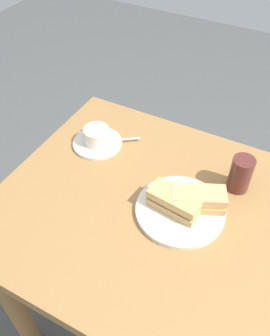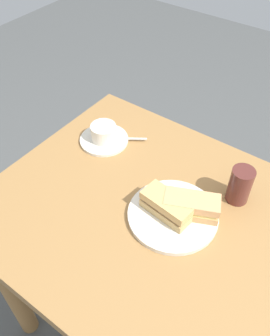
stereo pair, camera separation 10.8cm
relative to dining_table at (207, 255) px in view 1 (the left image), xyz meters
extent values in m
cube|color=olive|center=(0.00, 0.00, 0.10)|extent=(1.24, 0.76, 0.04)
cylinder|color=olive|center=(-0.55, -0.31, -0.29)|extent=(0.07, 0.07, 0.72)
cylinder|color=olive|center=(-0.55, 0.31, -0.29)|extent=(0.07, 0.07, 0.72)
cylinder|color=silver|center=(-0.10, 0.02, 0.12)|extent=(0.25, 0.25, 0.01)
cube|color=tan|center=(-0.12, 0.01, 0.14)|extent=(0.15, 0.08, 0.02)
cube|color=brown|center=(-0.12, 0.01, 0.16)|extent=(0.14, 0.08, 0.01)
cube|color=tan|center=(-0.12, 0.01, 0.18)|extent=(0.15, 0.08, 0.02)
cube|color=tan|center=(-0.07, 0.05, 0.14)|extent=(0.16, 0.12, 0.02)
cube|color=#DFC36B|center=(-0.07, 0.05, 0.16)|extent=(0.15, 0.11, 0.01)
cube|color=tan|center=(-0.07, 0.05, 0.18)|extent=(0.16, 0.12, 0.02)
cylinder|color=silver|center=(-0.46, 0.15, 0.12)|extent=(0.16, 0.16, 0.01)
cylinder|color=silver|center=(-0.46, 0.15, 0.15)|extent=(0.08, 0.08, 0.05)
cylinder|color=#A37550|center=(-0.46, 0.15, 0.18)|extent=(0.07, 0.07, 0.01)
torus|color=silver|center=(-0.49, 0.18, 0.15)|extent=(0.04, 0.03, 0.04)
cube|color=silver|center=(-0.37, 0.21, 0.13)|extent=(0.07, 0.05, 0.00)
ellipsoid|color=silver|center=(-0.41, 0.19, 0.13)|extent=(0.03, 0.03, 0.01)
cylinder|color=#552722|center=(0.01, 0.18, 0.17)|extent=(0.06, 0.06, 0.11)
camera|label=1|loc=(0.07, -0.58, 0.92)|focal=38.46mm
camera|label=2|loc=(0.16, -0.52, 0.92)|focal=38.46mm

